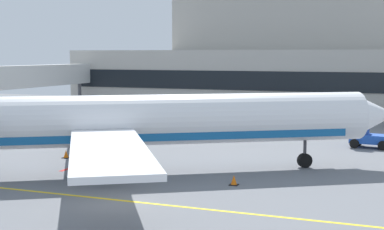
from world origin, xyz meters
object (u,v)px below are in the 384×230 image
(regional_jet, at_px, (116,121))
(baggage_tug, at_px, (128,128))
(pushback_tractor, at_px, (41,121))
(belt_loader, at_px, (367,136))

(regional_jet, xyz_separation_m, baggage_tug, (-6.09, 13.02, -2.19))
(pushback_tractor, relative_size, belt_loader, 1.22)
(baggage_tug, distance_m, pushback_tractor, 9.91)
(belt_loader, bearing_deg, baggage_tug, -171.57)
(baggage_tug, bearing_deg, regional_jet, -64.92)
(regional_jet, height_order, baggage_tug, regional_jet)
(baggage_tug, bearing_deg, pushback_tractor, 171.68)
(baggage_tug, height_order, belt_loader, baggage_tug)
(regional_jet, relative_size, baggage_tug, 8.36)
(regional_jet, height_order, pushback_tractor, regional_jet)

